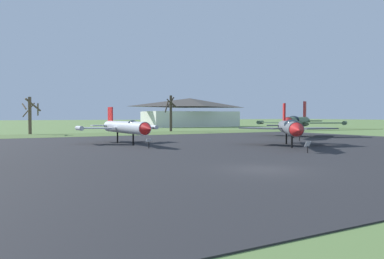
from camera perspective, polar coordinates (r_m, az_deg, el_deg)
The scene contains 12 objects.
ground_plane at distance 21.53m, azimuth 10.65°, elevation -6.06°, with size 600.00×600.00×0.00m, color #607F42.
asphalt_apron at distance 33.98m, azimuth -5.22°, elevation -3.04°, with size 75.28×48.60×0.05m, color #28282B.
grass_verge_strip at distance 62.86m, azimuth -16.38°, elevation -0.79°, with size 135.28×12.00×0.06m, color #556F38.
jet_fighter_front_right at distance 38.65m, azimuth 14.45°, elevation 0.32°, with size 9.97×12.05×4.47m.
info_placard_front_right at distance 31.97m, azimuth 17.00°, elevation -2.37°, with size 0.66×0.31×0.97m.
jet_fighter_rear_center at distance 56.57m, azimuth 15.57°, elevation 1.12°, with size 14.10×12.65×5.36m.
info_placard_rear_center at distance 46.63m, azimuth 15.88°, elevation -0.94°, with size 0.52×0.30×1.10m.
jet_fighter_rear_left at distance 40.92m, azimuth -10.02°, elevation 0.38°, with size 9.04×13.13×4.09m.
info_placard_rear_left at distance 35.10m, azimuth -6.51°, elevation -1.95°, with size 0.58×0.25×0.95m.
bare_tree_right_of_center at distance 68.15m, azimuth -23.14°, elevation 2.24°, with size 2.85×2.91×6.22m.
bare_tree_far_right at distance 74.42m, azimuth -3.24°, elevation 2.74°, with size 2.44×2.50×7.09m.
visitor_building at distance 110.47m, azimuth -0.32°, elevation 2.56°, with size 27.91×15.87×8.27m.
Camera 1 is at (-13.59, -16.43, 3.01)m, focal length 35.45 mm.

